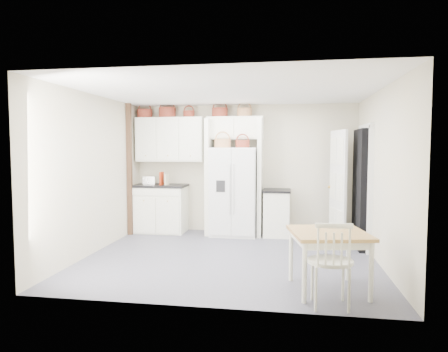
# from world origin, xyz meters

# --- Properties ---
(floor) EXTENTS (4.50, 4.50, 0.00)m
(floor) POSITION_xyz_m (0.00, 0.00, 0.00)
(floor) COLOR #494656
(floor) RESTS_ON ground
(ceiling) EXTENTS (4.50, 4.50, 0.00)m
(ceiling) POSITION_xyz_m (0.00, 0.00, 2.60)
(ceiling) COLOR white
(ceiling) RESTS_ON wall_back
(wall_back) EXTENTS (4.50, 0.00, 4.50)m
(wall_back) POSITION_xyz_m (0.00, 2.00, 1.30)
(wall_back) COLOR beige
(wall_back) RESTS_ON floor
(wall_left) EXTENTS (0.00, 4.00, 4.00)m
(wall_left) POSITION_xyz_m (-2.25, 0.00, 1.30)
(wall_left) COLOR beige
(wall_left) RESTS_ON floor
(wall_right) EXTENTS (0.00, 4.00, 4.00)m
(wall_right) POSITION_xyz_m (2.25, 0.00, 1.30)
(wall_right) COLOR beige
(wall_right) RESTS_ON floor
(refrigerator) EXTENTS (0.90, 0.72, 1.73)m
(refrigerator) POSITION_xyz_m (-0.15, 1.65, 0.87)
(refrigerator) COLOR white
(refrigerator) RESTS_ON floor
(base_cab_left) EXTENTS (1.01, 0.64, 0.94)m
(base_cab_left) POSITION_xyz_m (-1.67, 1.70, 0.47)
(base_cab_left) COLOR white
(base_cab_left) RESTS_ON floor
(base_cab_right) EXTENTS (0.50, 0.60, 0.87)m
(base_cab_right) POSITION_xyz_m (0.69, 1.70, 0.44)
(base_cab_right) COLOR white
(base_cab_right) RESTS_ON floor
(dining_table) EXTENTS (1.02, 1.02, 0.73)m
(dining_table) POSITION_xyz_m (1.39, -1.26, 0.36)
(dining_table) COLOR #A66E32
(dining_table) RESTS_ON floor
(windsor_chair) EXTENTS (0.51, 0.47, 1.00)m
(windsor_chair) POSITION_xyz_m (1.36, -1.75, 0.50)
(windsor_chair) COLOR white
(windsor_chair) RESTS_ON floor
(counter_left) EXTENTS (1.05, 0.68, 0.04)m
(counter_left) POSITION_xyz_m (-1.67, 1.70, 0.96)
(counter_left) COLOR black
(counter_left) RESTS_ON base_cab_left
(counter_right) EXTENTS (0.54, 0.64, 0.04)m
(counter_right) POSITION_xyz_m (0.69, 1.70, 0.89)
(counter_right) COLOR black
(counter_right) RESTS_ON base_cab_right
(toaster) EXTENTS (0.25, 0.16, 0.17)m
(toaster) POSITION_xyz_m (-1.90, 1.65, 1.06)
(toaster) COLOR silver
(toaster) RESTS_ON counter_left
(cookbook_red) EXTENTS (0.04, 0.18, 0.26)m
(cookbook_red) POSITION_xyz_m (-1.63, 1.62, 1.11)
(cookbook_red) COLOR #A2260A
(cookbook_red) RESTS_ON counter_left
(cookbook_cream) EXTENTS (0.06, 0.15, 0.23)m
(cookbook_cream) POSITION_xyz_m (-1.52, 1.62, 1.09)
(cookbook_cream) COLOR beige
(cookbook_cream) RESTS_ON counter_left
(basket_upper_a) EXTENTS (0.31, 0.31, 0.18)m
(basket_upper_a) POSITION_xyz_m (-2.04, 1.83, 2.44)
(basket_upper_a) COLOR maroon
(basket_upper_a) RESTS_ON upper_cabinet
(basket_upper_b) EXTENTS (0.35, 0.35, 0.20)m
(basket_upper_b) POSITION_xyz_m (-1.56, 1.83, 2.45)
(basket_upper_b) COLOR maroon
(basket_upper_b) RESTS_ON upper_cabinet
(basket_upper_c) EXTENTS (0.23, 0.23, 0.13)m
(basket_upper_c) POSITION_xyz_m (-1.11, 1.83, 2.42)
(basket_upper_c) COLOR maroon
(basket_upper_c) RESTS_ON upper_cabinet
(basket_bridge_a) EXTENTS (0.32, 0.32, 0.18)m
(basket_bridge_a) POSITION_xyz_m (-0.47, 1.83, 2.44)
(basket_bridge_a) COLOR maroon
(basket_bridge_a) RESTS_ON bridge_cabinet
(basket_bridge_b) EXTENTS (0.29, 0.29, 0.17)m
(basket_bridge_b) POSITION_xyz_m (0.03, 1.83, 2.43)
(basket_bridge_b) COLOR #955F3B
(basket_bridge_b) RESTS_ON bridge_cabinet
(basket_fridge_a) EXTENTS (0.32, 0.32, 0.17)m
(basket_fridge_a) POSITION_xyz_m (-0.36, 1.55, 1.82)
(basket_fridge_a) COLOR #955F3B
(basket_fridge_a) RESTS_ON refrigerator
(basket_fridge_b) EXTENTS (0.27, 0.27, 0.14)m
(basket_fridge_b) POSITION_xyz_m (0.03, 1.55, 1.81)
(basket_fridge_b) COLOR maroon
(basket_fridge_b) RESTS_ON refrigerator
(upper_cabinet) EXTENTS (1.40, 0.34, 0.90)m
(upper_cabinet) POSITION_xyz_m (-1.50, 1.83, 1.90)
(upper_cabinet) COLOR white
(upper_cabinet) RESTS_ON wall_back
(bridge_cabinet) EXTENTS (1.12, 0.34, 0.45)m
(bridge_cabinet) POSITION_xyz_m (-0.15, 1.83, 2.12)
(bridge_cabinet) COLOR white
(bridge_cabinet) RESTS_ON wall_back
(fridge_panel_left) EXTENTS (0.08, 0.60, 2.30)m
(fridge_panel_left) POSITION_xyz_m (-0.66, 1.70, 1.15)
(fridge_panel_left) COLOR white
(fridge_panel_left) RESTS_ON floor
(fridge_panel_right) EXTENTS (0.08, 0.60, 2.30)m
(fridge_panel_right) POSITION_xyz_m (0.36, 1.70, 1.15)
(fridge_panel_right) COLOR white
(fridge_panel_right) RESTS_ON floor
(trim_post) EXTENTS (0.09, 0.09, 2.60)m
(trim_post) POSITION_xyz_m (-2.20, 1.35, 1.30)
(trim_post) COLOR #392818
(trim_post) RESTS_ON floor
(doorway_void) EXTENTS (0.18, 0.85, 2.05)m
(doorway_void) POSITION_xyz_m (2.16, 1.00, 1.02)
(doorway_void) COLOR black
(doorway_void) RESTS_ON floor
(door_slab) EXTENTS (0.21, 0.79, 2.05)m
(door_slab) POSITION_xyz_m (1.80, 1.33, 1.02)
(door_slab) COLOR white
(door_slab) RESTS_ON floor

